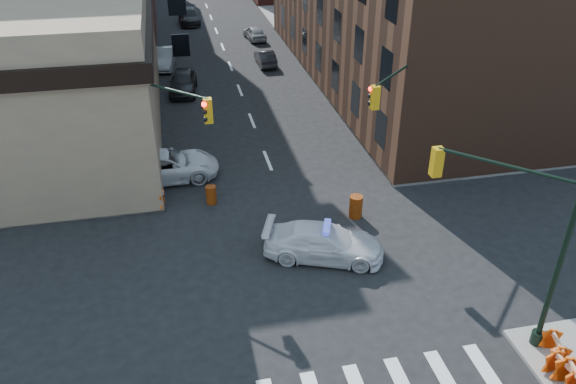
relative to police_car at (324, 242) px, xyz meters
name	(u,v)px	position (x,y,z in m)	size (l,w,h in m)	color
ground	(309,264)	(-0.76, -0.40, -0.75)	(140.00, 140.00, 0.00)	black
sidewalk_ne	(454,36)	(22.24, 32.35, -0.68)	(34.00, 54.50, 0.15)	gray
signal_pole_se	(531,230)	(5.28, -5.92, 3.86)	(5.40, 5.27, 8.00)	black
signal_pole_nw	(157,134)	(-6.61, 4.94, 3.58)	(3.58, 3.67, 8.00)	black
signal_pole_ne	(399,113)	(5.07, 4.95, 3.58)	(3.67, 3.58, 8.00)	black
tree_ne_near	(323,26)	(6.74, 25.60, 2.73)	(3.00, 3.00, 4.85)	black
tree_ne_far	(300,5)	(6.74, 33.60, 2.73)	(3.00, 3.00, 4.85)	black
police_car	(324,242)	(0.00, 0.00, 0.00)	(2.11, 5.20, 1.51)	white
pickup	(165,166)	(-6.56, 8.61, 0.05)	(2.66, 5.77, 1.60)	silver
parked_car_wnear	(183,82)	(-4.96, 22.09, 0.06)	(1.92, 4.77, 1.63)	black
parked_car_wfar	(164,58)	(-6.26, 28.49, 0.03)	(1.65, 4.74, 1.56)	#919599
parked_car_wdeep	(189,16)	(-3.26, 43.36, 0.00)	(2.12, 5.21, 1.51)	black
parked_car_enear	(265,58)	(2.23, 27.31, -0.11)	(1.36, 3.89, 1.28)	black
parked_car_efar	(255,33)	(2.62, 35.47, -0.08)	(1.58, 3.94, 1.34)	#92969A
pedestrian_a	(140,193)	(-7.82, 5.60, 0.24)	(0.62, 0.41, 1.69)	black
pedestrian_b	(36,203)	(-12.65, 5.60, 0.28)	(0.86, 0.67, 1.78)	black
pedestrian_c	(80,184)	(-10.76, 6.81, 0.37)	(1.15, 0.48, 1.96)	#202630
barrel_road	(356,207)	(2.37, 2.80, -0.18)	(0.64, 0.64, 1.15)	#DC440A
barrel_bank	(211,195)	(-4.39, 5.55, -0.28)	(0.54, 0.54, 0.96)	#C15209
barricade_se_a	(563,371)	(5.83, -8.40, -0.17)	(1.17, 0.58, 0.87)	orange
barricade_se_b	(555,348)	(6.23, -7.40, -0.20)	(1.08, 0.54, 0.81)	#E94E0A
barricade_se_c	(573,382)	(5.84, -8.90, -0.11)	(1.32, 0.66, 0.99)	#CD3F09
barricade_nw_a	(153,199)	(-7.26, 5.51, -0.15)	(1.22, 0.61, 0.92)	#E2480A
barricade_nw_b	(39,200)	(-12.76, 6.67, -0.17)	(1.16, 0.58, 0.87)	#EF420B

